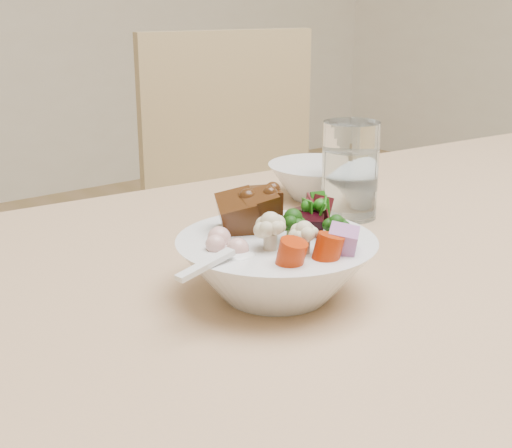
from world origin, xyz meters
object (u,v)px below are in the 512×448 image
food_bowl (277,262)px  water_glass (350,174)px  side_bowl (320,181)px  chair_far (251,217)px

food_bowl → water_glass: 0.27m
water_glass → side_bowl: (0.03, 0.09, -0.03)m
water_glass → side_bowl: water_glass is taller
chair_far → water_glass: bearing=-104.1°
chair_far → water_glass: chair_far is taller
water_glass → side_bowl: 0.10m
food_bowl → water_glass: water_glass is taller
side_bowl → food_bowl: bearing=-139.6°
chair_far → food_bowl: bearing=-115.2°
chair_far → food_bowl: size_ratio=4.54×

